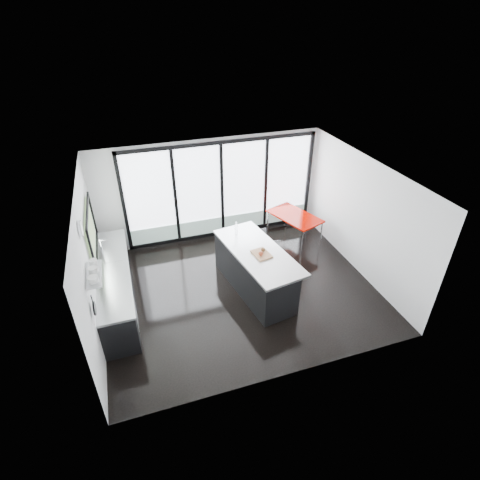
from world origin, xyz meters
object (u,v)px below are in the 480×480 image
object	(u,v)px
bar_stool_near	(272,267)
red_table	(294,228)
island	(254,270)
bar_stool_far	(261,254)

from	to	relation	value
bar_stool_near	red_table	world-z (taller)	bar_stool_near
island	bar_stool_near	world-z (taller)	island
bar_stool_far	island	bearing A→B (deg)	-126.60
island	bar_stool_near	size ratio (longest dim) A/B	3.38
bar_stool_near	bar_stool_far	xyz separation A→B (m)	(-0.05, 0.60, -0.01)
island	bar_stool_near	xyz separation A→B (m)	(0.51, 0.14, -0.13)
bar_stool_near	red_table	size ratio (longest dim) A/B	0.54
bar_stool_near	bar_stool_far	size ratio (longest dim) A/B	1.02
island	bar_stool_far	xyz separation A→B (m)	(0.46, 0.74, -0.13)
bar_stool_far	red_table	bearing A→B (deg)	30.23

